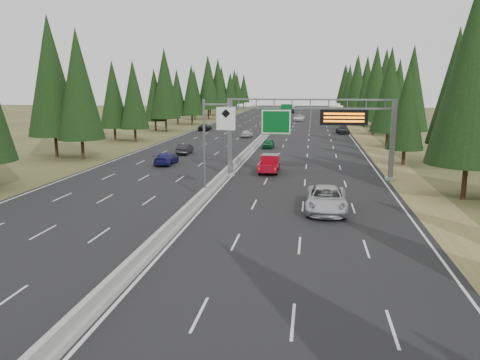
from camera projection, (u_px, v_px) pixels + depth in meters
name	position (u px, v px, depth m)	size (l,w,h in m)	color
road	(268.00, 133.00, 91.63)	(32.00, 260.00, 0.08)	black
shoulder_right	(361.00, 134.00, 88.98)	(3.60, 260.00, 0.06)	olive
shoulder_left	(180.00, 132.00, 94.29)	(3.60, 260.00, 0.06)	#40431F
median_barrier	(268.00, 131.00, 91.56)	(0.70, 260.00, 0.85)	gray
sign_gantry	(316.00, 126.00, 45.56)	(16.75, 0.98, 7.80)	slate
hov_sign_pole	(211.00, 142.00, 37.30)	(2.80, 0.50, 8.00)	slate
tree_row_right	(392.00, 84.00, 82.23)	(11.33, 235.47, 18.83)	black
tree_row_left	(125.00, 84.00, 75.99)	(12.37, 239.32, 18.64)	black
silver_minivan	(326.00, 199.00, 34.20)	(2.93, 6.36, 1.77)	#BBBCC1
red_pickup	(270.00, 162.00, 50.03)	(1.95, 5.45, 1.78)	black
car_ahead_green	(269.00, 144.00, 69.16)	(1.53, 3.79, 1.29)	#155E2E
car_ahead_dkred	(343.00, 129.00, 90.79)	(1.51, 4.34, 1.43)	#550C12
car_ahead_dkgrey	(343.00, 130.00, 89.97)	(2.13, 5.24, 1.52)	black
car_ahead_white	(299.00, 118.00, 122.96)	(2.57, 5.57, 1.55)	white
car_ahead_far	(291.00, 111.00, 157.52)	(1.90, 4.73, 1.61)	black
car_onc_near	(185.00, 149.00, 62.94)	(1.44, 4.14, 1.36)	black
car_onc_blue	(166.00, 158.00, 54.59)	(1.96, 4.83, 1.40)	navy
car_onc_white	(247.00, 134.00, 83.55)	(1.55, 3.84, 1.31)	#BCBCBC
car_onc_far	(205.00, 127.00, 96.61)	(2.21, 4.78, 1.33)	black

